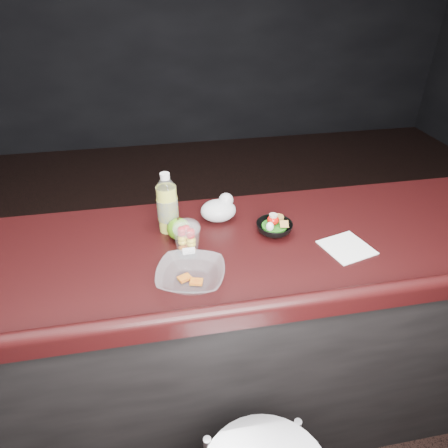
{
  "coord_description": "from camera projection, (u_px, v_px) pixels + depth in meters",
  "views": [
    {
      "loc": [
        -0.14,
        -0.87,
        1.88
      ],
      "look_at": [
        0.08,
        0.32,
        1.1
      ],
      "focal_mm": 32.0,
      "sensor_mm": 36.0,
      "label": 1
    }
  ],
  "objects": [
    {
      "name": "counter",
      "position": [
        207.0,
        342.0,
        1.73
      ],
      "size": [
        4.06,
        0.71,
        1.02
      ],
      "color": "black",
      "rests_on": "ground"
    },
    {
      "name": "lemonade_bottle",
      "position": [
        168.0,
        207.0,
        1.5
      ],
      "size": [
        0.08,
        0.08,
        0.24
      ],
      "color": "yellow",
      "rests_on": "counter"
    },
    {
      "name": "fruit_cup",
      "position": [
        187.0,
        238.0,
        1.38
      ],
      "size": [
        0.1,
        0.1,
        0.14
      ],
      "color": "white",
      "rests_on": "counter"
    },
    {
      "name": "green_apple",
      "position": [
        179.0,
        229.0,
        1.49
      ],
      "size": [
        0.09,
        0.09,
        0.09
      ],
      "color": "#4D8C10",
      "rests_on": "counter"
    },
    {
      "name": "plastic_bag",
      "position": [
        219.0,
        209.0,
        1.6
      ],
      "size": [
        0.14,
        0.12,
        0.1
      ],
      "color": "silver",
      "rests_on": "counter"
    },
    {
      "name": "snack_bowl",
      "position": [
        274.0,
        227.0,
        1.52
      ],
      "size": [
        0.14,
        0.14,
        0.08
      ],
      "rotation": [
        0.0,
        0.0,
        -0.03
      ],
      "color": "black",
      "rests_on": "counter"
    },
    {
      "name": "takeout_bowl",
      "position": [
        191.0,
        276.0,
        1.28
      ],
      "size": [
        0.27,
        0.27,
        0.05
      ],
      "rotation": [
        0.0,
        0.0,
        -0.26
      ],
      "color": "silver",
      "rests_on": "counter"
    },
    {
      "name": "paper_napkin",
      "position": [
        347.0,
        247.0,
        1.45
      ],
      "size": [
        0.2,
        0.2,
        0.0
      ],
      "primitive_type": "cube",
      "rotation": [
        0.0,
        0.0,
        0.26
      ],
      "color": "white",
      "rests_on": "counter"
    }
  ]
}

